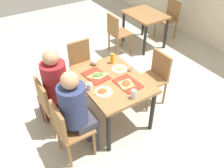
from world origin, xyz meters
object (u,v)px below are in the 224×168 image
pizza_slice_a (98,75)px  foil_bundle (94,62)px  chair_near_left (51,102)px  background_chair_near (117,31)px  background_chair_far (169,16)px  paper_plate_near_edge (104,92)px  pizza_slice_d (102,91)px  condiment_bottle (112,58)px  soda_can (134,94)px  main_table (112,86)px  background_table (145,19)px  person_in_brown_jacket (77,108)px  pizza_slice_b (126,83)px  chair_left_end (82,63)px  chair_far_side (155,75)px  paper_plate_center (119,69)px  plastic_cup_b (90,87)px  chair_near_right (68,128)px  person_in_red (58,84)px  tray_red_near (96,76)px  plastic_cup_a (132,68)px  handbag (46,107)px  tray_red_far (128,83)px  pizza_slice_c (120,67)px

pizza_slice_a → foil_bundle: 0.30m
chair_near_left → background_chair_near: bearing=124.6°
background_chair_far → paper_plate_near_edge: bearing=-58.0°
pizza_slice_d → condiment_bottle: condiment_bottle is taller
condiment_bottle → soda_can: bearing=-14.4°
main_table → pizza_slice_a: bearing=-145.2°
background_table → person_in_brown_jacket: bearing=-53.4°
pizza_slice_b → pizza_slice_d: pizza_slice_b is taller
chair_left_end → chair_far_side: bearing=40.9°
chair_near_left → paper_plate_center: size_ratio=3.91×
plastic_cup_b → background_chair_near: 2.23m
chair_near_right → condiment_bottle: 1.24m
person_in_red → paper_plate_center: size_ratio=5.77×
background_chair_near → background_chair_far: 1.47m
tray_red_near → plastic_cup_a: plastic_cup_a is taller
chair_far_side → pizza_slice_b: bearing=-74.5°
background_table → pizza_slice_a: bearing=-54.2°
pizza_slice_a → background_chair_near: size_ratio=0.31×
person_in_brown_jacket → pizza_slice_a: size_ratio=4.80×
plastic_cup_a → handbag: size_ratio=0.31×
chair_near_right → background_chair_near: same height
pizza_slice_a → plastic_cup_b: size_ratio=2.65×
plastic_cup_b → soda_can: (0.43, 0.37, 0.01)m
chair_left_end → pizza_slice_a: bearing=-9.1°
chair_near_left → chair_left_end: 1.03m
chair_far_side → background_chair_far: bearing=131.6°
handbag → background_table: (-0.99, 2.69, 0.47)m
chair_near_right → background_chair_near: (-1.88, 1.94, 0.00)m
pizza_slice_a → plastic_cup_a: 0.49m
main_table → background_table: bearing=130.6°
background_table → background_chair_near: (0.00, -0.73, -0.10)m
soda_can → pizza_slice_b: bearing=164.1°
foil_bundle → background_chair_near: 1.66m
pizza_slice_b → plastic_cup_b: bearing=-110.6°
paper_plate_center → handbag: 1.28m
tray_red_far → background_chair_far: background_chair_far is taller
paper_plate_center → background_chair_far: bearing=121.3°
tray_red_near → background_table: (-1.42, 2.02, -0.13)m
paper_plate_center → background_table: size_ratio=0.24×
condiment_bottle → background_chair_far: 2.71m
chair_near_left → soda_can: bearing=48.4°
chair_near_left → background_chair_far: size_ratio=1.00×
paper_plate_center → pizza_slice_c: size_ratio=1.08×
background_table → soda_can: bearing=-41.9°
paper_plate_near_edge → background_chair_far: 3.35m
paper_plate_center → handbag: (-0.46, -1.04, -0.59)m
chair_near_left → tray_red_near: 0.70m
chair_far_side → pizza_slice_c: chair_far_side is taller
paper_plate_center → pizza_slice_b: 0.38m
pizza_slice_b → pizza_slice_a: bearing=-149.6°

